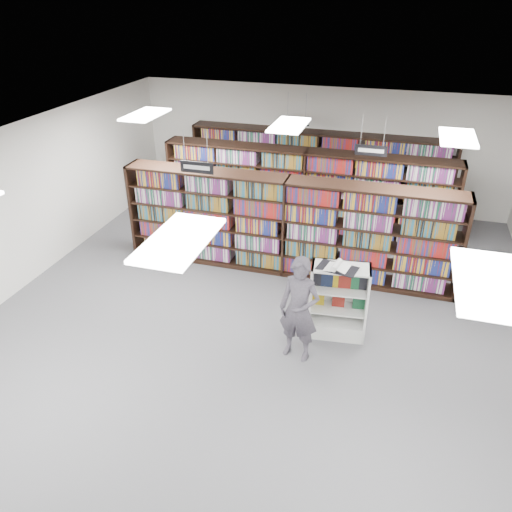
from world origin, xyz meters
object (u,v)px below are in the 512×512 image
(endcap_display, at_px, (337,310))
(shopper, at_px, (299,310))
(bookshelf_row_near, at_px, (286,226))
(open_book, at_px, (337,267))

(endcap_display, bearing_deg, shopper, -129.67)
(endcap_display, height_order, shopper, shopper)
(bookshelf_row_near, distance_m, open_book, 2.45)
(open_book, height_order, shopper, shopper)
(bookshelf_row_near, height_order, endcap_display, bookshelf_row_near)
(bookshelf_row_near, relative_size, endcap_display, 5.09)
(bookshelf_row_near, bearing_deg, endcap_display, -53.55)
(endcap_display, distance_m, shopper, 1.06)
(open_book, relative_size, shopper, 0.38)
(endcap_display, distance_m, open_book, 0.94)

